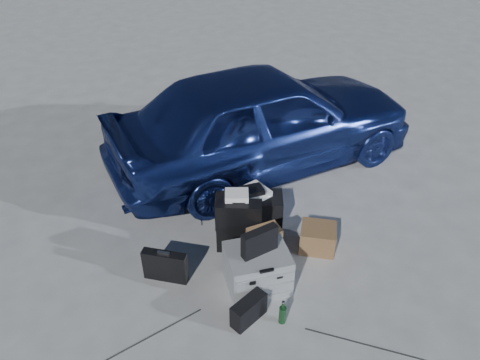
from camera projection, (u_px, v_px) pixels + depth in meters
name	position (u px, v px, depth m)	size (l,w,h in m)	color
ground	(256.00, 279.00, 4.99)	(60.00, 60.00, 0.00)	beige
car	(263.00, 119.00, 6.39)	(1.73, 4.30, 1.46)	navy
pelican_case	(257.00, 268.00, 4.80)	(0.62, 0.51, 0.45)	gray
laptop_bag	(260.00, 242.00, 4.59)	(0.38, 0.10, 0.29)	black
briefcase	(165.00, 266.00, 4.88)	(0.47, 0.10, 0.37)	black
suitcase_left	(239.00, 226.00, 5.19)	(0.50, 0.18, 0.65)	black
suitcase_right	(238.00, 224.00, 5.31)	(0.43, 0.15, 0.51)	black
white_carton	(237.00, 200.00, 5.10)	(0.25, 0.20, 0.20)	white
duffel_bag	(249.00, 210.00, 5.62)	(0.80, 0.34, 0.40)	black
flat_box_white	(251.00, 194.00, 5.48)	(0.41, 0.31, 0.07)	white
flat_box_black	(252.00, 191.00, 5.43)	(0.27, 0.19, 0.06)	black
kraft_bag	(264.00, 245.00, 5.07)	(0.34, 0.21, 0.46)	#A17B46
cardboard_box	(318.00, 238.00, 5.29)	(0.39, 0.34, 0.29)	brown
messenger_bag	(249.00, 310.00, 4.48)	(0.38, 0.14, 0.27)	black
green_bottle	(283.00, 312.00, 4.45)	(0.07, 0.07, 0.28)	#103417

